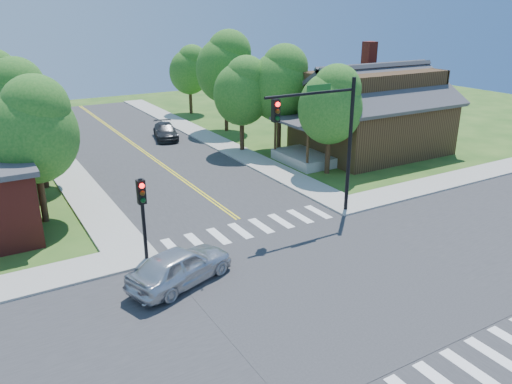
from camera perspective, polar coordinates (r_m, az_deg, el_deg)
ground at (r=20.52m, az=8.21°, el=-10.40°), size 100.00×100.00×0.00m
road_ns at (r=20.51m, az=8.21°, el=-10.36°), size 10.00×90.00×0.04m
road_ew at (r=20.51m, az=8.21°, el=-10.34°), size 90.00×10.00×0.04m
intersection_patch at (r=20.52m, az=8.21°, el=-10.40°), size 10.20×10.20×0.06m
sidewalk_ne at (r=41.34m, az=11.92°, el=5.34°), size 40.00×40.00×0.14m
crosswalk_north at (r=25.05m, az=-0.59°, el=-4.15°), size 8.85×2.00×0.01m
crosswalk_south at (r=17.03m, az=21.95°, el=-18.88°), size 8.85×2.00×0.01m
centerline at (r=20.50m, az=8.22°, el=-10.29°), size 0.30×90.00×0.01m
signal_mast_ne at (r=25.12m, az=7.90°, el=7.31°), size 5.30×0.42×7.20m
signal_pole_nw at (r=21.45m, az=-12.85°, el=-1.41°), size 0.34×0.42×3.80m
house_ne at (r=39.03m, az=13.04°, el=9.30°), size 13.05×8.80×7.11m
tree_e_a at (r=32.73m, az=8.67°, el=10.01°), size 4.23×4.02×7.19m
tree_e_b at (r=38.09m, az=2.88°, el=12.48°), size 4.73×4.49×8.04m
tree_e_c at (r=44.62m, az=-3.41°, el=14.25°), size 5.17×4.91×8.79m
tree_e_d at (r=53.02m, az=-7.53°, el=13.80°), size 4.13×3.92×7.02m
tree_w_a at (r=26.75m, az=-24.10°, el=6.72°), size 4.43×4.21×7.54m
tree_w_b at (r=34.32m, az=-25.89°, el=9.34°), size 4.56×4.33×7.75m
tree_house at (r=37.80m, az=-1.51°, el=11.63°), size 4.26×4.04×7.24m
tree_bldg at (r=32.35m, az=-23.63°, el=7.36°), size 3.69×3.51×6.28m
car_silver at (r=20.20m, az=-8.65°, el=-8.44°), size 4.66×5.68×1.54m
car_dgrey at (r=42.97m, az=-10.30°, el=6.79°), size 3.75×5.17×1.27m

